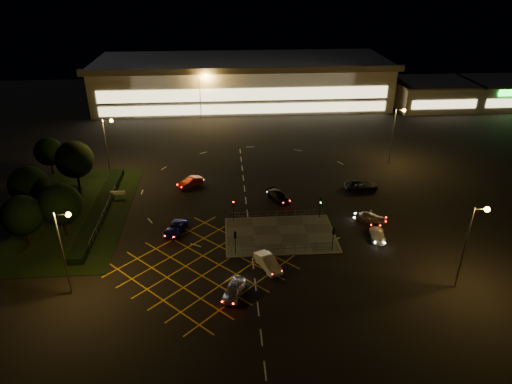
{
  "coord_description": "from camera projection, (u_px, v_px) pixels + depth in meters",
  "views": [
    {
      "loc": [
        -4.89,
        -52.48,
        32.22
      ],
      "look_at": [
        -0.56,
        6.77,
        2.0
      ],
      "focal_mm": 32.0,
      "sensor_mm": 36.0,
      "label": 1
    }
  ],
  "objects": [
    {
      "name": "car_near_silver",
      "position": [
        234.0,
        290.0,
        48.81
      ],
      "size": [
        3.06,
        4.65,
        1.47
      ],
      "primitive_type": "imported",
      "rotation": [
        0.0,
        0.0,
        5.95
      ],
      "color": "silver",
      "rests_on": "ground"
    },
    {
      "name": "retail_unit_b",
      "position": [
        495.0,
        93.0,
        112.11
      ],
      "size": [
        14.8,
        14.8,
        6.35
      ],
      "color": "beige",
      "rests_on": "ground"
    },
    {
      "name": "supermarket",
      "position": [
        242.0,
        81.0,
        114.24
      ],
      "size": [
        72.0,
        26.5,
        10.5
      ],
      "color": "beige",
      "rests_on": "ground"
    },
    {
      "name": "car_approach_white",
      "position": [
        378.0,
        234.0,
        58.99
      ],
      "size": [
        2.47,
        4.46,
        1.22
      ],
      "primitive_type": "imported",
      "rotation": [
        0.0,
        0.0,
        2.95
      ],
      "color": "white",
      "rests_on": "ground"
    },
    {
      "name": "tree_b",
      "position": [
        29.0,
        185.0,
        62.72
      ],
      "size": [
        5.4,
        5.4,
        7.35
      ],
      "color": "black",
      "rests_on": "ground"
    },
    {
      "name": "retail_unit_a",
      "position": [
        432.0,
        94.0,
        111.09
      ],
      "size": [
        18.8,
        14.8,
        6.35
      ],
      "color": "beige",
      "rests_on": "ground"
    },
    {
      "name": "signal_se",
      "position": [
        333.0,
        234.0,
        55.69
      ],
      "size": [
        0.28,
        0.3,
        3.15
      ],
      "rotation": [
        0.0,
        0.0,
        3.14
      ],
      "color": "black",
      "rests_on": "pedestrian_island"
    },
    {
      "name": "streetlight_ne",
      "position": [
        396.0,
        129.0,
        77.97
      ],
      "size": [
        1.78,
        0.56,
        10.03
      ],
      "color": "slate",
      "rests_on": "ground"
    },
    {
      "name": "pedestrian_island",
      "position": [
        280.0,
        235.0,
        59.9
      ],
      "size": [
        14.0,
        9.0,
        0.12
      ],
      "primitive_type": "cube",
      "color": "#4C4944",
      "rests_on": "ground"
    },
    {
      "name": "streetlight_far_right",
      "position": [
        376.0,
        85.0,
        105.03
      ],
      "size": [
        1.78,
        0.56,
        10.03
      ],
      "color": "slate",
      "rests_on": "ground"
    },
    {
      "name": "car_queue_white",
      "position": [
        268.0,
        263.0,
        53.22
      ],
      "size": [
        3.24,
        4.74,
        1.48
      ],
      "primitive_type": "imported",
      "rotation": [
        0.0,
        0.0,
        0.41
      ],
      "color": "silver",
      "rests_on": "ground"
    },
    {
      "name": "hedge",
      "position": [
        100.0,
        209.0,
        65.19
      ],
      "size": [
        2.0,
        26.0,
        1.0
      ],
      "primitive_type": "cube",
      "color": "black",
      "rests_on": "ground"
    },
    {
      "name": "car_east_grey",
      "position": [
        361.0,
        185.0,
        71.53
      ],
      "size": [
        5.26,
        2.54,
        1.44
      ],
      "primitive_type": "imported",
      "rotation": [
        0.0,
        0.0,
        1.6
      ],
      "color": "black",
      "rests_on": "ground"
    },
    {
      "name": "tree_c",
      "position": [
        74.0,
        160.0,
        69.95
      ],
      "size": [
        5.76,
        5.76,
        7.84
      ],
      "color": "black",
      "rests_on": "ground"
    },
    {
      "name": "signal_sw",
      "position": [
        235.0,
        238.0,
        54.91
      ],
      "size": [
        0.28,
        0.3,
        3.15
      ],
      "rotation": [
        0.0,
        0.0,
        3.14
      ],
      "color": "black",
      "rests_on": "pedestrian_island"
    },
    {
      "name": "grass_verge",
      "position": [
        65.0,
        213.0,
        65.07
      ],
      "size": [
        18.0,
        30.0,
        0.08
      ],
      "primitive_type": "cube",
      "color": "black",
      "rests_on": "ground"
    },
    {
      "name": "streetlight_far_left",
      "position": [
        202.0,
        91.0,
        100.65
      ],
      "size": [
        1.78,
        0.56,
        10.03
      ],
      "color": "slate",
      "rests_on": "ground"
    },
    {
      "name": "car_left_blue",
      "position": [
        175.0,
        229.0,
        60.17
      ],
      "size": [
        3.3,
        4.92,
        1.25
      ],
      "primitive_type": "imported",
      "rotation": [
        0.0,
        0.0,
        5.99
      ],
      "color": "#0E0E57",
      "rests_on": "ground"
    },
    {
      "name": "streetlight_sw",
      "position": [
        64.0,
        242.0,
        46.53
      ],
      "size": [
        1.78,
        0.56,
        10.03
      ],
      "color": "slate",
      "rests_on": "ground"
    },
    {
      "name": "car_far_dkgrey",
      "position": [
        279.0,
        196.0,
        68.36
      ],
      "size": [
        3.7,
        4.84,
        1.31
      ],
      "primitive_type": "imported",
      "rotation": [
        0.0,
        0.0,
        0.48
      ],
      "color": "black",
      "rests_on": "ground"
    },
    {
      "name": "car_circ_red",
      "position": [
        190.0,
        182.0,
        72.65
      ],
      "size": [
        4.33,
        3.79,
        1.42
      ],
      "primitive_type": "imported",
      "rotation": [
        0.0,
        0.0,
        5.36
      ],
      "color": "maroon",
      "rests_on": "ground"
    },
    {
      "name": "tree_a",
      "position": [
        22.0,
        215.0,
        55.88
      ],
      "size": [
        5.04,
        5.04,
        6.86
      ],
      "color": "black",
      "rests_on": "ground"
    },
    {
      "name": "signal_ne",
      "position": [
        320.0,
        203.0,
        62.79
      ],
      "size": [
        0.28,
        0.3,
        3.15
      ],
      "color": "black",
      "rests_on": "pedestrian_island"
    },
    {
      "name": "streetlight_nw",
      "position": [
        108.0,
        140.0,
        73.07
      ],
      "size": [
        1.78,
        0.56,
        10.03
      ],
      "color": "slate",
      "rests_on": "ground"
    },
    {
      "name": "ground",
      "position": [
        264.0,
        228.0,
        61.57
      ],
      "size": [
        180.0,
        180.0,
        0.0
      ],
      "primitive_type": "plane",
      "color": "black",
      "rests_on": "ground"
    },
    {
      "name": "streetlight_se",
      "position": [
        471.0,
        236.0,
        47.48
      ],
      "size": [
        1.78,
        0.56,
        10.03
      ],
      "color": "slate",
      "rests_on": "ground"
    },
    {
      "name": "car_right_silver",
      "position": [
        370.0,
        217.0,
        62.7
      ],
      "size": [
        4.39,
        2.98,
        1.39
      ],
      "primitive_type": "imported",
      "rotation": [
        0.0,
        0.0,
        1.21
      ],
      "color": "silver",
      "rests_on": "ground"
    },
    {
      "name": "signal_nw",
      "position": [
        233.0,
        206.0,
        62.01
      ],
      "size": [
        0.28,
        0.3,
        3.15
      ],
      "color": "black",
      "rests_on": "pedestrian_island"
    },
    {
      "name": "tree_d",
      "position": [
        49.0,
        152.0,
        75.32
      ],
      "size": [
        4.68,
        4.68,
        6.37
      ],
      "color": "black",
      "rests_on": "ground"
    },
    {
      "name": "tree_e",
      "position": [
        60.0,
        204.0,
        57.78
      ],
      "size": [
        5.4,
        5.4,
        7.35
      ],
      "color": "black",
      "rests_on": "ground"
    }
  ]
}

